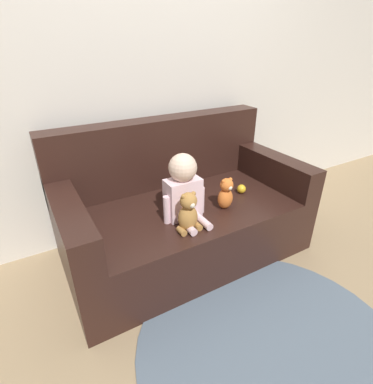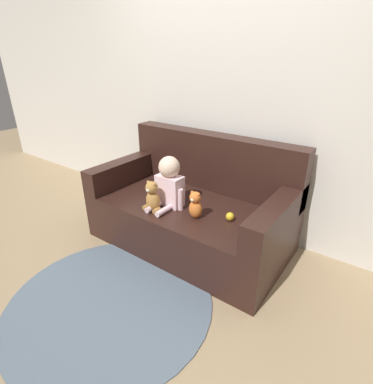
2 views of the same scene
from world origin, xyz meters
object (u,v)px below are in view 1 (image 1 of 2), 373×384
object	(u,v)px
toy_ball	(241,189)
teddy_bear_brown	(188,213)
person_baby	(184,189)
couch	(181,211)
plush_toy_side	(226,194)

from	to	relation	value
toy_ball	teddy_bear_brown	bearing A→B (deg)	-159.48
person_baby	teddy_bear_brown	size ratio (longest dim) A/B	1.68
couch	toy_ball	size ratio (longest dim) A/B	25.79
couch	toy_ball	xyz separation A→B (m)	(0.44, -0.15, 0.13)
couch	person_baby	world-z (taller)	couch
couch	teddy_bear_brown	xyz separation A→B (m)	(-0.15, -0.37, 0.22)
person_baby	plush_toy_side	bearing A→B (deg)	-8.99
toy_ball	plush_toy_side	bearing A→B (deg)	-153.47
teddy_bear_brown	couch	bearing A→B (deg)	67.46
person_baby	couch	bearing A→B (deg)	65.67
person_baby	teddy_bear_brown	bearing A→B (deg)	-109.78
person_baby	plush_toy_side	xyz separation A→B (m)	(0.30, -0.05, -0.09)
toy_ball	couch	bearing A→B (deg)	161.45
plush_toy_side	toy_ball	size ratio (longest dim) A/B	3.37
couch	person_baby	distance (m)	0.39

